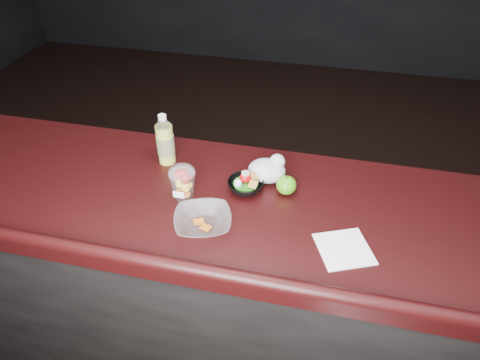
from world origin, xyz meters
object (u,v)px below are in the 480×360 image
Objects in this scene: lemonade_bottle at (165,143)px; fruit_cup at (183,182)px; takeout_bowl at (203,221)px; green_apple at (286,185)px; snack_bowl at (245,185)px.

fruit_cup is at bearing -55.06° from lemonade_bottle.
lemonade_bottle is at bearing 127.19° from takeout_bowl.
green_apple is 0.32× the size of takeout_bowl.
snack_bowl is (0.35, -0.11, -0.06)m from lemonade_bottle.
takeout_bowl is at bearing -135.51° from green_apple.
snack_bowl is (-0.15, -0.02, -0.01)m from green_apple.
lemonade_bottle is 0.42m from takeout_bowl.
lemonade_bottle is 2.72× the size of green_apple.
snack_bowl is at bearing -17.40° from lemonade_bottle.
takeout_bowl is (0.25, -0.33, -0.07)m from lemonade_bottle.
snack_bowl is at bearing 22.76° from fruit_cup.
green_apple is at bearing -10.27° from lemonade_bottle.
lemonade_bottle reaches higher than fruit_cup.
fruit_cup reaches higher than snack_bowl.
green_apple reaches higher than snack_bowl.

